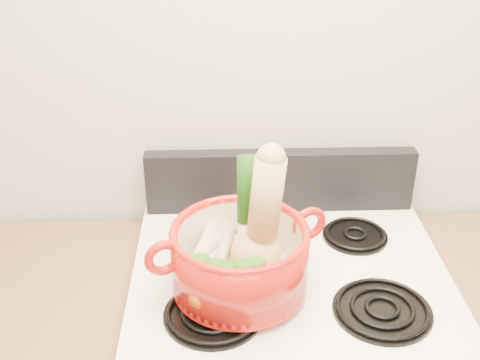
{
  "coord_description": "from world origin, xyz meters",
  "views": [
    {
      "loc": [
        -0.17,
        0.21,
        1.86
      ],
      "look_at": [
        -0.13,
        1.3,
        1.26
      ],
      "focal_mm": 45.0,
      "sensor_mm": 36.0,
      "label": 1
    }
  ],
  "objects": [
    {
      "name": "burner_front_left",
      "position": [
        -0.19,
        1.24,
        0.96
      ],
      "size": [
        0.22,
        0.22,
        0.02
      ],
      "primitive_type": "cylinder",
      "color": "black",
      "rests_on": "cooktop"
    },
    {
      "name": "carrot_3",
      "position": [
        -0.16,
        1.26,
        1.04
      ],
      "size": [
        0.08,
        0.15,
        0.04
      ],
      "primitive_type": "cone",
      "rotation": [
        1.66,
        0.0,
        -0.38
      ],
      "color": "#BC3F09",
      "rests_on": "dutch_oven"
    },
    {
      "name": "parsnip_3",
      "position": [
        -0.23,
        1.33,
        1.04
      ],
      "size": [
        0.12,
        0.15,
        0.05
      ],
      "primitive_type": "cone",
      "rotation": [
        1.66,
        0.0,
        -0.61
      ],
      "color": "beige",
      "rests_on": "dutch_oven"
    },
    {
      "name": "parsnip_2",
      "position": [
        -0.17,
        1.34,
        1.04
      ],
      "size": [
        0.06,
        0.18,
        0.05
      ],
      "primitive_type": "cone",
      "rotation": [
        1.66,
        0.0,
        -0.13
      ],
      "color": "beige",
      "rests_on": "dutch_oven"
    },
    {
      "name": "carrot_1",
      "position": [
        -0.18,
        1.26,
        1.02
      ],
      "size": [
        0.12,
        0.14,
        0.05
      ],
      "primitive_type": "cone",
      "rotation": [
        1.66,
        0.0,
        -0.67
      ],
      "color": "#BC5809",
      "rests_on": "dutch_oven"
    },
    {
      "name": "wall_back",
      "position": [
        0.0,
        1.75,
        1.3
      ],
      "size": [
        3.5,
        0.02,
        2.6
      ],
      "primitive_type": "cube",
      "color": "beige",
      "rests_on": "floor"
    },
    {
      "name": "parsnip_0",
      "position": [
        -0.18,
        1.34,
        1.02
      ],
      "size": [
        0.07,
        0.22,
        0.06
      ],
      "primitive_type": "cone",
      "rotation": [
        1.66,
        0.0,
        -0.14
      ],
      "color": "beige",
      "rests_on": "dutch_oven"
    },
    {
      "name": "control_backsplash",
      "position": [
        0.0,
        1.7,
        1.04
      ],
      "size": [
        0.76,
        0.05,
        0.18
      ],
      "primitive_type": "cube",
      "color": "black",
      "rests_on": "cooktop"
    },
    {
      "name": "burner_back_left",
      "position": [
        -0.19,
        1.54,
        0.96
      ],
      "size": [
        0.17,
        0.17,
        0.02
      ],
      "primitive_type": "cylinder",
      "color": "black",
      "rests_on": "cooktop"
    },
    {
      "name": "dutch_oven",
      "position": [
        -0.13,
        1.32,
        1.04
      ],
      "size": [
        0.4,
        0.4,
        0.15
      ],
      "primitive_type": "cylinder",
      "rotation": [
        0.0,
        0.0,
        0.36
      ],
      "color": "#AF160F",
      "rests_on": "burner_front_left"
    },
    {
      "name": "pot_handle_right",
      "position": [
        0.04,
        1.38,
        1.1
      ],
      "size": [
        0.09,
        0.05,
        0.09
      ],
      "primitive_type": "torus",
      "rotation": [
        1.57,
        0.0,
        0.36
      ],
      "color": "#AF160F",
      "rests_on": "dutch_oven"
    },
    {
      "name": "burner_front_right",
      "position": [
        0.19,
        1.24,
        0.96
      ],
      "size": [
        0.22,
        0.22,
        0.02
      ],
      "primitive_type": "cylinder",
      "color": "black",
      "rests_on": "cooktop"
    },
    {
      "name": "carrot_4",
      "position": [
        -0.13,
        1.29,
        1.04
      ],
      "size": [
        0.05,
        0.19,
        0.05
      ],
      "primitive_type": "cone",
      "rotation": [
        1.66,
        0.0,
        0.1
      ],
      "color": "#D2580A",
      "rests_on": "dutch_oven"
    },
    {
      "name": "carrot_2",
      "position": [
        -0.09,
        1.29,
        1.03
      ],
      "size": [
        0.05,
        0.18,
        0.05
      ],
      "primitive_type": "cone",
      "rotation": [
        1.66,
        0.0,
        -0.1
      ],
      "color": "#CA3E0A",
      "rests_on": "dutch_oven"
    },
    {
      "name": "leek",
      "position": [
        -0.11,
        1.36,
        1.15
      ],
      "size": [
        0.05,
        0.08,
        0.3
      ],
      "primitive_type": "cylinder",
      "rotation": [
        -0.12,
        0.0,
        -0.02
      ],
      "color": "silver",
      "rests_on": "dutch_oven"
    },
    {
      "name": "burner_back_right",
      "position": [
        0.19,
        1.54,
        0.96
      ],
      "size": [
        0.17,
        0.17,
        0.02
      ],
      "primitive_type": "cylinder",
      "color": "black",
      "rests_on": "cooktop"
    },
    {
      "name": "cooktop",
      "position": [
        0.0,
        1.4,
        0.93
      ],
      "size": [
        0.78,
        0.67,
        0.03
      ],
      "primitive_type": "cube",
      "color": "white",
      "rests_on": "stove_body"
    },
    {
      "name": "ginger",
      "position": [
        -0.11,
        1.43,
        1.02
      ],
      "size": [
        0.09,
        0.08,
        0.04
      ],
      "primitive_type": "ellipsoid",
      "rotation": [
        0.0,
        0.0,
        0.43
      ],
      "color": "tan",
      "rests_on": "dutch_oven"
    },
    {
      "name": "pot_handle_left",
      "position": [
        -0.29,
        1.26,
        1.1
      ],
      "size": [
        0.09,
        0.05,
        0.09
      ],
      "primitive_type": "torus",
      "rotation": [
        1.57,
        0.0,
        0.36
      ],
      "color": "#AF160F",
      "rests_on": "dutch_oven"
    },
    {
      "name": "squash",
      "position": [
        -0.09,
        1.34,
        1.15
      ],
      "size": [
        0.16,
        0.14,
        0.31
      ],
      "primitive_type": null,
      "rotation": [
        0.0,
        0.08,
        -0.11
      ],
      "color": "tan",
      "rests_on": "dutch_oven"
    },
    {
      "name": "parsnip_4",
      "position": [
        -0.21,
        1.4,
        1.05
      ],
      "size": [
        0.13,
        0.24,
        0.07
      ],
      "primitive_type": "cone",
      "rotation": [
        1.66,
        0.0,
        -0.4
      ],
      "color": "#F0E3C4",
      "rests_on": "dutch_oven"
    },
    {
      "name": "carrot_0",
      "position": [
        -0.17,
        1.26,
        1.02
      ],
      "size": [
        0.03,
        0.17,
        0.05
      ],
      "primitive_type": "cone",
      "rotation": [
        1.66,
        0.0,
        -0.01
      ],
      "color": "#BB3309",
      "rests_on": "dutch_oven"
    },
    {
      "name": "parsnip_1",
      "position": [
        -0.2,
        1.36,
        1.03
      ],
      "size": [
        0.13,
        0.22,
        0.06
      ],
      "primitive_type": "cone",
      "rotation": [
        1.66,
        0.0,
        -0.4
      ],
      "color": "beige",
      "rests_on": "dutch_oven"
    }
  ]
}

